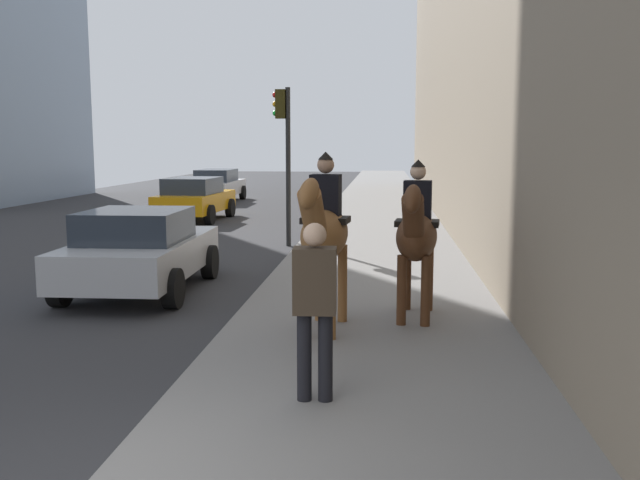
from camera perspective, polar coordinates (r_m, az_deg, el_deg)
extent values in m
ellipsoid|color=brown|center=(8.95, 0.40, 0.48)|extent=(1.55, 0.71, 0.66)
cylinder|color=brown|center=(8.61, 0.89, -4.75)|extent=(0.13, 0.13, 1.06)
cylinder|color=brown|center=(8.68, -1.20, -4.66)|extent=(0.13, 0.13, 1.06)
cylinder|color=brown|center=(9.48, 1.86, -3.58)|extent=(0.13, 0.13, 1.06)
cylinder|color=brown|center=(9.54, -0.04, -3.51)|extent=(0.13, 0.13, 1.06)
cylinder|color=brown|center=(8.16, -0.60, 2.21)|extent=(0.66, 0.34, 0.68)
ellipsoid|color=brown|center=(7.94, -0.91, 3.85)|extent=(0.64, 0.28, 0.49)
cylinder|color=black|center=(9.66, 1.19, 0.43)|extent=(0.29, 0.13, 0.55)
cube|color=black|center=(8.98, 0.47, 1.66)|extent=(0.50, 0.64, 0.08)
cube|color=black|center=(8.95, 0.47, 3.67)|extent=(0.32, 0.41, 0.55)
sphere|color=tan|center=(8.93, 0.47, 6.20)|extent=(0.22, 0.22, 0.22)
cone|color=black|center=(8.93, 0.47, 6.97)|extent=(0.22, 0.22, 0.10)
ellipsoid|color=#4C2B16|center=(9.69, 7.96, 0.29)|extent=(1.55, 0.72, 0.66)
cylinder|color=#4C2B16|center=(9.35, 8.69, -4.18)|extent=(0.13, 0.13, 0.95)
cylinder|color=#4C2B16|center=(9.37, 6.73, -4.12)|extent=(0.13, 0.13, 0.95)
cylinder|color=#4C2B16|center=(10.23, 8.94, -3.14)|extent=(0.13, 0.13, 0.95)
cylinder|color=#4C2B16|center=(10.25, 7.15, -3.09)|extent=(0.13, 0.13, 0.95)
cylinder|color=#4C2B16|center=(8.88, 7.69, 1.87)|extent=(0.66, 0.35, 0.68)
ellipsoid|color=#4C2B16|center=(8.65, 7.63, 3.37)|extent=(0.65, 0.29, 0.49)
cylinder|color=black|center=(10.41, 8.20, 0.26)|extent=(0.29, 0.13, 0.55)
cube|color=black|center=(9.72, 8.00, 1.39)|extent=(0.50, 0.64, 0.08)
cube|color=black|center=(9.69, 8.03, 3.24)|extent=(0.32, 0.41, 0.55)
sphere|color=#D8AD8C|center=(9.66, 8.08, 5.58)|extent=(0.22, 0.22, 0.22)
cone|color=black|center=(9.66, 8.09, 6.29)|extent=(0.22, 0.22, 0.10)
cylinder|color=black|center=(6.64, -1.30, -9.58)|extent=(0.14, 0.14, 0.85)
cylinder|color=black|center=(6.62, 0.45, -9.61)|extent=(0.14, 0.14, 0.85)
cube|color=#3F3326|center=(6.45, -0.43, -3.36)|extent=(0.27, 0.41, 0.62)
sphere|color=#D8AD8C|center=(6.38, -0.44, 0.44)|extent=(0.22, 0.22, 0.22)
cube|color=orange|center=(23.57, -10.21, 3.11)|extent=(4.02, 1.89, 0.60)
cube|color=#262D38|center=(23.31, -10.43, 4.43)|extent=(2.14, 1.60, 0.52)
cylinder|color=black|center=(25.02, -11.20, 2.66)|extent=(0.65, 0.25, 0.64)
cylinder|color=black|center=(24.52, -7.40, 2.64)|extent=(0.65, 0.25, 0.64)
cylinder|color=black|center=(22.74, -13.21, 2.09)|extent=(0.65, 0.25, 0.64)
cylinder|color=black|center=(22.18, -9.07, 2.06)|extent=(0.65, 0.25, 0.64)
cube|color=#B7BABF|center=(12.35, -14.49, -1.29)|extent=(3.98, 1.88, 0.60)
cube|color=#262D38|center=(12.05, -14.94, 1.16)|extent=(1.81, 1.63, 0.52)
cylinder|color=black|center=(13.83, -16.38, -1.65)|extent=(0.64, 0.23, 0.64)
cylinder|color=black|center=(13.30, -9.06, -1.80)|extent=(0.64, 0.23, 0.64)
cylinder|color=black|center=(11.61, -20.63, -3.62)|extent=(0.64, 0.23, 0.64)
cylinder|color=black|center=(10.98, -12.00, -3.93)|extent=(0.64, 0.23, 0.64)
cube|color=silver|center=(31.10, -8.38, 4.28)|extent=(4.29, 1.66, 0.60)
cube|color=#262D38|center=(30.83, -8.51, 5.29)|extent=(2.33, 1.45, 0.52)
cylinder|color=black|center=(32.61, -9.21, 3.90)|extent=(0.64, 0.22, 0.64)
cylinder|color=black|center=(32.23, -6.38, 3.91)|extent=(0.64, 0.22, 0.64)
cylinder|color=black|center=(30.06, -10.50, 3.54)|extent=(0.64, 0.22, 0.64)
cylinder|color=black|center=(29.65, -7.44, 3.54)|extent=(0.64, 0.22, 0.64)
cylinder|color=black|center=(17.20, -2.63, 5.94)|extent=(0.12, 0.12, 3.91)
cube|color=#2D280C|center=(17.24, -3.27, 11.11)|extent=(0.20, 0.24, 0.70)
sphere|color=red|center=(17.27, -3.71, 11.83)|extent=(0.14, 0.14, 0.14)
sphere|color=orange|center=(17.26, -3.70, 11.10)|extent=(0.14, 0.14, 0.14)
sphere|color=green|center=(17.25, -3.70, 10.37)|extent=(0.14, 0.14, 0.14)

